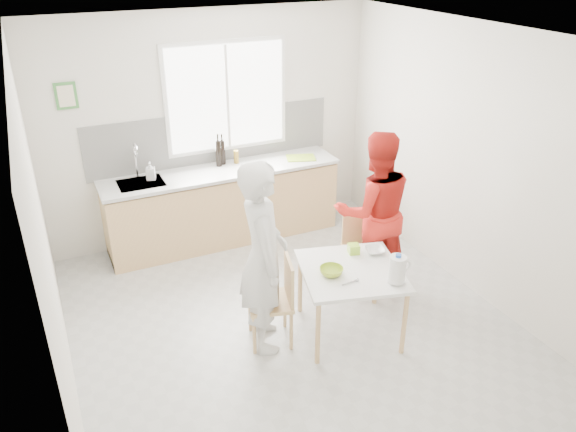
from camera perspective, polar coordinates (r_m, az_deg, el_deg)
name	(u,v)px	position (r m, az deg, el deg)	size (l,w,h in m)	color
ground	(293,325)	(5.54, 0.46, -11.05)	(4.50, 4.50, 0.00)	#B7B7B2
room_shell	(293,167)	(4.73, 0.53, 4.98)	(4.50, 4.50, 4.50)	silver
window	(227,97)	(6.75, -6.24, 11.94)	(1.50, 0.06, 1.30)	white
backsplash	(213,138)	(6.84, -7.68, 7.89)	(3.00, 0.02, 0.65)	white
picture_frame	(66,96)	(6.38, -21.62, 11.28)	(0.22, 0.03, 0.28)	#40863D
kitchen_counter	(224,208)	(6.88, -6.56, 0.82)	(2.84, 0.64, 1.37)	#D9B874
dining_table	(351,276)	(5.16, 6.41, -6.07)	(1.09, 1.09, 0.68)	white
chair_left	(277,297)	(5.11, -1.16, -8.24)	(0.48, 0.48, 0.85)	#D9B874
chair_far	(361,245)	(6.00, 7.43, -2.90)	(0.47, 0.47, 0.83)	#D9B874
person_white	(263,257)	(4.87, -2.53, -4.23)	(0.65, 0.43, 1.79)	silver
person_red	(374,212)	(5.81, 8.71, 0.45)	(0.83, 0.65, 1.72)	red
bowl_green	(331,271)	(5.02, 4.43, -5.61)	(0.21, 0.21, 0.07)	#9EBF2C
bowl_white	(375,251)	(5.40, 8.80, -3.49)	(0.19, 0.19, 0.05)	white
milk_jug	(398,269)	(4.92, 11.07, -5.27)	(0.21, 0.15, 0.26)	white
green_box	(354,249)	(5.36, 6.68, -3.34)	(0.10, 0.10, 0.09)	#9DD431
spoon	(349,282)	(4.92, 6.27, -6.73)	(0.01, 0.01, 0.16)	#A5A5AA
cutting_board	(301,158)	(6.99, 1.30, 5.93)	(0.35, 0.25, 0.01)	#98C02C
wine_bottle_a	(219,153)	(6.74, -7.07, 6.36)	(0.07, 0.07, 0.32)	black
wine_bottle_b	(222,152)	(6.80, -6.68, 6.47)	(0.07, 0.07, 0.30)	black
jar_amber	(236,157)	(6.83, -5.28, 6.01)	(0.06, 0.06, 0.16)	olive
soap_bottle	(150,171)	(6.51, -13.80, 4.49)	(0.09, 0.10, 0.21)	#999999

